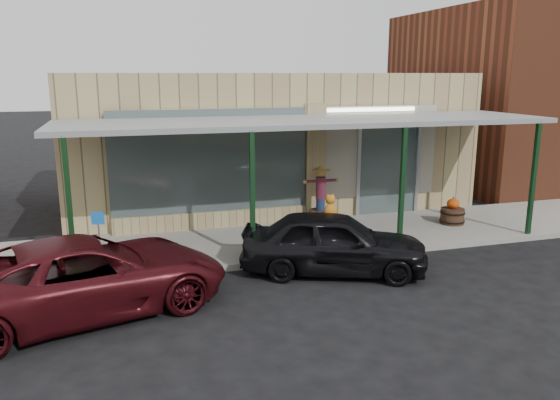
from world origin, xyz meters
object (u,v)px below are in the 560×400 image
object	(u,v)px
handicap_sign	(99,233)
car_maroon	(88,276)
barrel_scarecrow	(320,205)
parked_sedan	(334,242)
barrel_pumpkin	(452,214)

from	to	relation	value
handicap_sign	car_maroon	world-z (taller)	handicap_sign
barrel_scarecrow	parked_sedan	distance (m)	3.18
barrel_scarecrow	barrel_pumpkin	world-z (taller)	barrel_scarecrow
parked_sedan	car_maroon	xyz separation A→B (m)	(-4.94, -0.64, 0.01)
parked_sedan	car_maroon	bearing A→B (deg)	118.53
car_maroon	barrel_scarecrow	bearing A→B (deg)	-72.67
barrel_scarecrow	barrel_pumpkin	distance (m)	3.67
parked_sedan	handicap_sign	bearing A→B (deg)	98.50
handicap_sign	car_maroon	bearing A→B (deg)	-82.62
barrel_pumpkin	handicap_sign	bearing A→B (deg)	-172.84
barrel_pumpkin	parked_sedan	distance (m)	4.94
handicap_sign	car_maroon	xyz separation A→B (m)	(-0.16, -1.71, -0.28)
car_maroon	handicap_sign	bearing A→B (deg)	-20.77
handicap_sign	car_maroon	size ratio (longest dim) A/B	0.26
handicap_sign	barrel_scarecrow	bearing A→B (deg)	32.38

